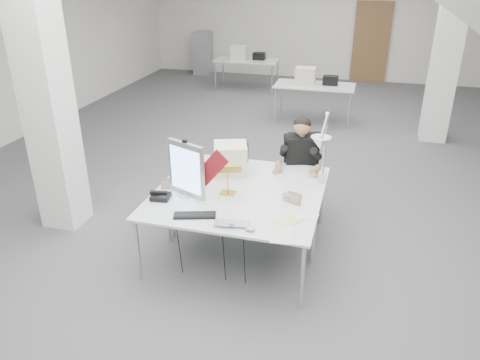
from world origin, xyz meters
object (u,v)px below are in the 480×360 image
Objects in this scene: office_chair at (299,181)px; seated_person at (301,151)px; desk_phone at (161,197)px; monitor at (186,169)px; desk_main at (227,211)px; laptop at (231,227)px; bankers_lamp at (228,180)px; architect_lamp at (323,151)px; beige_monitor at (230,159)px.

seated_person reaches higher than office_chair.
seated_person is 1.88m from desk_phone.
monitor is 3.08× the size of desk_phone.
desk_main is 1.86× the size of seated_person.
laptop is at bearing -120.91° from office_chair.
laptop is 1.72× the size of desk_phone.
office_chair is 2.87× the size of laptop.
architect_lamp is at bearing -0.66° from bankers_lamp.
desk_phone is (-0.75, 0.05, 0.04)m from desk_main.
bankers_lamp is 0.35× the size of architect_lamp.
desk_main is 3.02× the size of monitor.
seated_person is at bearing 72.23° from monitor.
beige_monitor reaches higher than office_chair.
architect_lamp is at bearing -29.66° from beige_monitor.
desk_phone is (-0.89, 0.37, 0.01)m from laptop.
bankers_lamp reaches higher than desk_main.
bankers_lamp is at bearing -138.84° from seated_person.
monitor is 0.46m from bankers_lamp.
desk_main is 0.75m from desk_phone.
beige_monitor is at bearing 51.78° from desk_phone.
monitor is 0.74m from beige_monitor.
desk_main is 4.76× the size of beige_monitor.
bankers_lamp is (-0.24, 0.68, 0.15)m from laptop.
desk_phone is at bearing -174.37° from bankers_lamp.
seated_person is 0.89m from architect_lamp.
monitor is at bearing 129.87° from laptop.
desk_main is 9.31× the size of desk_phone.
office_chair is 1.94m from desk_phone.
laptop is (0.14, -0.32, 0.03)m from desk_main.
architect_lamp is (1.36, 0.45, 0.17)m from monitor.
monitor is 1.58× the size of beige_monitor.
bankers_lamp is 0.73m from desk_phone.
beige_monitor is at bearing 96.35° from laptop.
bankers_lamp is 0.56m from beige_monitor.
monitor is (-0.51, 0.22, 0.31)m from desk_main.
office_chair is 1.73m from monitor.
bankers_lamp is at bearing 98.86° from laptop.
beige_monitor is at bearing -163.36° from seated_person.
architect_lamp is at bearing 41.12° from monitor.
office_chair is 1.60× the size of monitor.
monitor is 1.79× the size of laptop.
seated_person is 5.00× the size of desk_phone.
laptop reaches higher than desk_main.
desk_phone is (-1.27, -1.43, 0.30)m from office_chair.
laptop is (-0.38, -1.80, 0.29)m from office_chair.
seated_person is 1.24m from bankers_lamp.
laptop is 0.73m from bankers_lamp.
seated_person is (0.52, 1.43, 0.16)m from desk_main.
office_chair is 0.43m from seated_person.
office_chair is 1.15m from architect_lamp.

